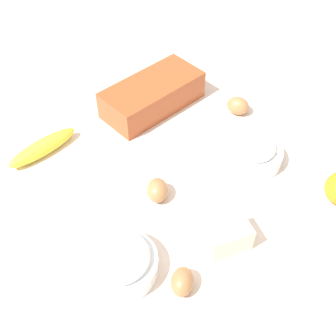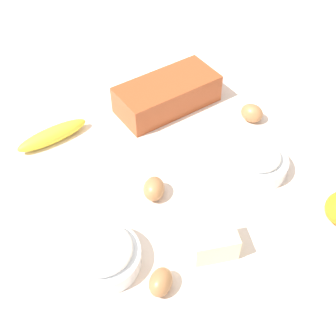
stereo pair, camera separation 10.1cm
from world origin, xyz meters
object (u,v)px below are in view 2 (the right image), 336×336
object	(u,v)px
loaf_pan	(167,94)
egg_loose	(252,113)
egg_beside_bowl	(154,189)
banana	(52,135)
egg_near_butter	(161,282)
sugar_bowl	(102,254)
flour_bowl	(258,161)
butter_block	(212,243)

from	to	relation	value
loaf_pan	egg_loose	distance (m)	0.24
loaf_pan	egg_loose	xyz separation A→B (m)	(0.18, -0.15, -0.02)
loaf_pan	egg_beside_bowl	bearing A→B (deg)	-129.63
banana	egg_beside_bowl	bearing A→B (deg)	-60.13
loaf_pan	egg_beside_bowl	size ratio (longest dim) A/B	4.78
egg_near_butter	egg_loose	xyz separation A→B (m)	(0.43, 0.35, 0.00)
loaf_pan	sugar_bowl	world-z (taller)	loaf_pan
banana	loaf_pan	bearing A→B (deg)	0.62
flour_bowl	egg_near_butter	xyz separation A→B (m)	(-0.34, -0.18, -0.01)
sugar_bowl	egg_beside_bowl	xyz separation A→B (m)	(0.16, 0.12, -0.01)
egg_beside_bowl	egg_loose	world-z (taller)	same
egg_near_butter	egg_loose	size ratio (longest dim) A/B	0.99
banana	egg_beside_bowl	world-z (taller)	egg_beside_bowl
loaf_pan	banana	distance (m)	0.33
loaf_pan	flour_bowl	bearing A→B (deg)	-82.99
sugar_bowl	butter_block	size ratio (longest dim) A/B	1.70
banana	egg_near_butter	bearing A→B (deg)	-81.14
flour_bowl	egg_loose	bearing A→B (deg)	61.31
loaf_pan	butter_block	size ratio (longest dim) A/B	3.30
flour_bowl	sugar_bowl	xyz separation A→B (m)	(-0.42, -0.08, 0.00)
sugar_bowl	butter_block	bearing A→B (deg)	-18.39
butter_block	egg_loose	bearing A→B (deg)	46.43
loaf_pan	flour_bowl	size ratio (longest dim) A/B	2.06
butter_block	sugar_bowl	bearing A→B (deg)	161.61
egg_near_butter	egg_loose	distance (m)	0.55
sugar_bowl	egg_near_butter	xyz separation A→B (m)	(0.08, -0.10, -0.01)
egg_beside_bowl	egg_loose	size ratio (longest dim) A/B	1.01
loaf_pan	egg_near_butter	bearing A→B (deg)	-125.64
flour_bowl	egg_beside_bowl	size ratio (longest dim) A/B	2.32
banana	butter_block	distance (m)	0.51
sugar_bowl	egg_near_butter	size ratio (longest dim) A/B	2.51
flour_bowl	banana	bearing A→B (deg)	143.33
loaf_pan	banana	world-z (taller)	loaf_pan
flour_bowl	sugar_bowl	world-z (taller)	sugar_bowl
loaf_pan	butter_block	distance (m)	0.48
sugar_bowl	flour_bowl	bearing A→B (deg)	11.41
egg_near_butter	egg_beside_bowl	size ratio (longest dim) A/B	0.98
egg_loose	egg_beside_bowl	bearing A→B (deg)	-159.45
butter_block	egg_loose	xyz separation A→B (m)	(0.30, 0.32, -0.01)
flour_bowl	banana	world-z (taller)	flour_bowl
flour_bowl	sugar_bowl	size ratio (longest dim) A/B	0.94
egg_beside_bowl	butter_block	bearing A→B (deg)	-76.42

